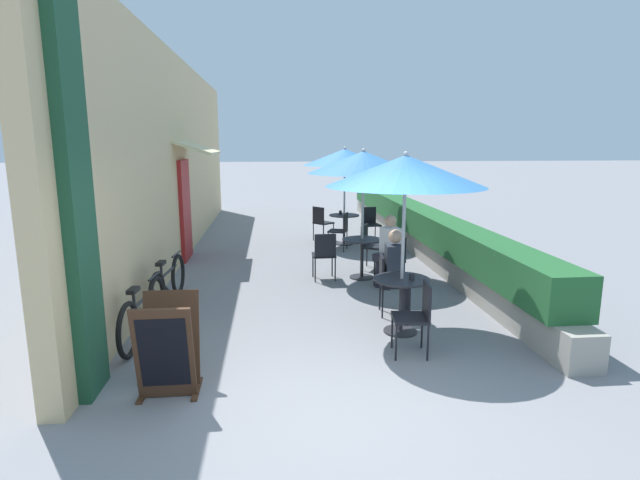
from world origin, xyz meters
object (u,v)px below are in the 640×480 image
object	(u,v)px
coffee_cup_far	(340,212)
seated_patron_mid_back	(388,248)
cafe_chair_mid_right	(324,252)
patio_table_mid	(362,251)
menu_board	(168,347)
bicycle_second	(168,283)
patio_umbrella_near	(405,171)
cafe_chair_far_back	(321,221)
patio_table_far	(344,224)
cafe_chair_far_right	(370,222)
cafe_chair_near_left	(389,280)
coffee_cup_near	(412,276)
patio_table_near	(401,295)
bicycle_leaning	(143,313)
seated_patron_near_left	(397,268)
cafe_chair_near_right	(417,312)
patio_umbrella_mid	(364,162)
patio_umbrella_far	(345,157)
cafe_chair_far_left	(341,228)
cafe_chair_mid_left	(369,243)
cafe_chair_mid_back	(393,257)

from	to	relation	value
coffee_cup_far	seated_patron_mid_back	bearing A→B (deg)	-85.40
cafe_chair_mid_right	coffee_cup_far	distance (m)	3.37
patio_table_mid	menu_board	bearing A→B (deg)	-123.45
patio_table_mid	bicycle_second	world-z (taller)	bicycle_second
patio_umbrella_near	cafe_chair_far_back	world-z (taller)	patio_umbrella_near
patio_table_mid	patio_table_far	bearing A→B (deg)	87.88
seated_patron_mid_back	cafe_chair_far_right	bearing A→B (deg)	-38.48
cafe_chair_near_left	coffee_cup_near	world-z (taller)	cafe_chair_near_left
patio_table_near	bicycle_leaning	world-z (taller)	bicycle_leaning
cafe_chair_far_back	menu_board	distance (m)	7.94
patio_umbrella_near	seated_patron_near_left	xyz separation A→B (m)	(0.11, 0.70, -1.42)
bicycle_leaning	patio_table_far	bearing A→B (deg)	63.26
patio_table_far	coffee_cup_far	bearing A→B (deg)	127.52
cafe_chair_near_right	cafe_chair_mid_right	bearing A→B (deg)	18.79
patio_umbrella_near	seated_patron_near_left	bearing A→B (deg)	80.88
patio_umbrella_mid	menu_board	world-z (taller)	patio_umbrella_mid
cafe_chair_far_right	menu_board	bearing A→B (deg)	54.91
patio_table_mid	patio_umbrella_far	size ratio (longest dim) A/B	0.31
coffee_cup_far	cafe_chair_far_left	bearing A→B (deg)	-96.74
coffee_cup_near	seated_patron_mid_back	distance (m)	2.15
cafe_chair_mid_right	cafe_chair_far_back	world-z (taller)	same
patio_umbrella_mid	patio_umbrella_far	world-z (taller)	same
cafe_chair_far_left	menu_board	xyz separation A→B (m)	(-2.61, -6.43, -0.04)
patio_umbrella_mid	patio_table_near	bearing A→B (deg)	-89.30
cafe_chair_mid_left	patio_table_mid	bearing A→B (deg)	6.20
patio_table_near	cafe_chair_near_right	distance (m)	0.71
patio_table_near	cafe_chair_mid_left	size ratio (longest dim) A/B	0.84
patio_umbrella_near	cafe_chair_near_right	bearing A→B (deg)	-90.04
cafe_chair_far_right	cafe_chair_far_back	world-z (taller)	same
cafe_chair_far_left	bicycle_second	distance (m)	4.83
patio_umbrella_near	seated_patron_near_left	size ratio (longest dim) A/B	1.88
cafe_chair_near_right	patio_umbrella_mid	size ratio (longest dim) A/B	0.37
cafe_chair_mid_back	cafe_chair_far_left	bearing A→B (deg)	-22.33
patio_umbrella_mid	cafe_chair_near_right	bearing A→B (deg)	-89.46
patio_table_mid	seated_patron_mid_back	bearing A→B (deg)	-61.04
patio_umbrella_far	cafe_chair_near_left	bearing A→B (deg)	-90.91
bicycle_second	cafe_chair_near_left	bearing A→B (deg)	-7.66
cafe_chair_near_left	coffee_cup_near	bearing A→B (deg)	14.04
seated_patron_mid_back	coffee_cup_far	world-z (taller)	seated_patron_mid_back
cafe_chair_near_right	cafe_chair_far_left	distance (m)	5.79
cafe_chair_far_left	patio_table_far	bearing A→B (deg)	6.20
cafe_chair_near_right	patio_umbrella_far	xyz separation A→B (m)	(0.08, 6.47, 1.59)
seated_patron_near_left	bicycle_leaning	size ratio (longest dim) A/B	0.70
cafe_chair_near_right	bicycle_leaning	bearing A→B (deg)	82.86
patio_table_far	cafe_chair_mid_right	bearing A→B (deg)	-104.38
cafe_chair_near_left	bicycle_second	bearing A→B (deg)	-96.17
cafe_chair_near_right	cafe_chair_far_left	size ratio (longest dim) A/B	1.00
patio_table_near	patio_umbrella_far	xyz separation A→B (m)	(0.08, 5.77, 1.59)
cafe_chair_mid_right	seated_patron_near_left	bearing A→B (deg)	-67.76
patio_table_near	cafe_chair_near_right	size ratio (longest dim) A/B	0.84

